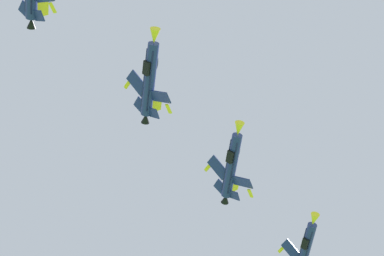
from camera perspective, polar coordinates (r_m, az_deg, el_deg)
The scene contains 3 objects.
fighter_jet_left_wing at distance 101.57m, azimuth -3.62°, elevation 4.30°, with size 7.80×15.73×7.19m.
fighter_jet_right_wing at distance 110.71m, azimuth 3.44°, elevation -3.14°, with size 7.98×15.73×6.99m.
fighter_jet_left_outer at distance 124.63m, azimuth 9.70°, elevation -10.21°, with size 7.96×15.73×7.01m.
Camera 1 is at (0.16, -5.75, 1.91)m, focal length 62.31 mm.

